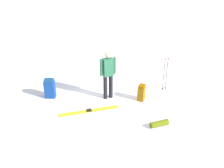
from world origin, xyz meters
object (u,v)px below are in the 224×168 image
(ski_poles_planted_near, at_px, (165,73))
(sleeping_mat_rolled, at_px, (159,124))
(ski_pair_near, at_px, (89,111))
(backpack_large_dark, at_px, (50,88))
(skier_standing, at_px, (108,73))
(backpack_bright, at_px, (141,93))

(ski_poles_planted_near, height_order, sleeping_mat_rolled, ski_poles_planted_near)
(ski_pair_near, xyz_separation_m, backpack_large_dark, (-1.20, 1.21, 0.33))
(sleeping_mat_rolled, bearing_deg, ski_poles_planted_near, 64.42)
(ski_pair_near, xyz_separation_m, ski_poles_planted_near, (2.91, 0.91, 0.68))
(backpack_large_dark, height_order, sleeping_mat_rolled, backpack_large_dark)
(sleeping_mat_rolled, bearing_deg, ski_pair_near, 146.55)
(skier_standing, height_order, ski_poles_planted_near, skier_standing)
(skier_standing, distance_m, sleeping_mat_rolled, 2.44)
(backpack_bright, bearing_deg, sleeping_mat_rolled, -88.94)
(ski_pair_near, height_order, sleeping_mat_rolled, sleeping_mat_rolled)
(backpack_bright, height_order, ski_poles_planted_near, ski_poles_planted_near)
(ski_pair_near, bearing_deg, backpack_large_dark, 134.78)
(sleeping_mat_rolled, bearing_deg, backpack_bright, 91.06)
(backpack_large_dark, height_order, backpack_bright, backpack_large_dark)
(ski_pair_near, distance_m, sleeping_mat_rolled, 2.25)
(skier_standing, relative_size, backpack_bright, 3.02)
(ski_pair_near, bearing_deg, backpack_bright, 10.99)
(ski_pair_near, distance_m, ski_poles_planted_near, 3.12)
(backpack_large_dark, bearing_deg, skier_standing, -13.24)
(backpack_large_dark, distance_m, sleeping_mat_rolled, 3.94)
(backpack_bright, bearing_deg, ski_pair_near, -169.01)
(sleeping_mat_rolled, bearing_deg, skier_standing, 119.20)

